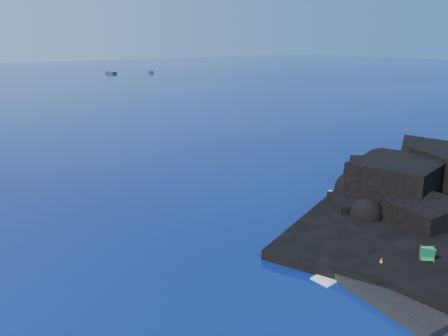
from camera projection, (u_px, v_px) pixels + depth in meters
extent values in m
plane|color=#030A37|center=(377.00, 313.00, 16.31)|extent=(400.00, 400.00, 0.00)
cube|color=black|center=(431.00, 272.00, 19.20)|extent=(9.08, 6.86, 0.70)
cone|color=orange|center=(381.00, 263.00, 18.72)|extent=(0.37, 0.37, 0.49)
cube|color=#2B2B30|center=(111.00, 74.00, 126.92)|extent=(1.87, 4.55, 0.59)
cube|color=#2B2B30|center=(151.00, 73.00, 130.75)|extent=(2.76, 4.29, 0.55)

